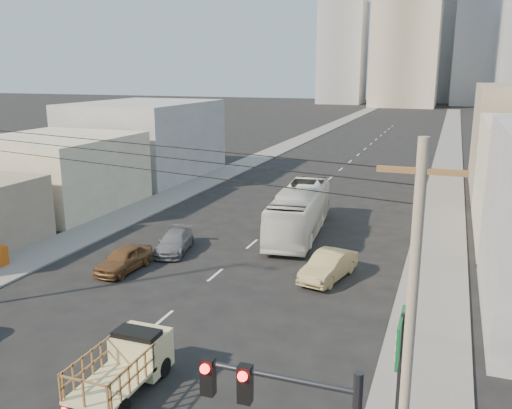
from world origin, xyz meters
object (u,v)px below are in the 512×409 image
Objects in this scene: green_sign at (399,356)px; sedan_tan at (328,266)px; city_bus at (299,211)px; flatbed_pickup at (125,362)px; sedan_brown at (124,259)px; utility_pole at (408,354)px; sedan_grey at (174,242)px.

sedan_tan is at bearing 109.51° from green_sign.
flatbed_pickup is at bearing -97.38° from city_bus.
green_sign is (16.40, -11.35, 3.04)m from sedan_brown.
utility_pole is (5.35, -16.63, 4.42)m from sedan_tan.
city_bus is 12.99m from sedan_brown.
sedan_grey is (1.13, 4.00, -0.07)m from sedan_brown.
sedan_grey is at bearing 131.16° from utility_pole.
utility_pole is at bearing -74.77° from city_bus.
flatbed_pickup is 9.97m from green_sign.
sedan_brown is 0.95× the size of sedan_grey.
city_bus is at bearing 112.00° from green_sign.
utility_pole reaches higher than sedan_brown.
sedan_brown is (-6.84, 10.30, -0.39)m from flatbed_pickup.
flatbed_pickup is 11.28m from utility_pole.
green_sign is (15.27, -15.35, 3.11)m from sedan_grey.
utility_pole is at bearing -82.33° from green_sign.
sedan_grey is at bearing 134.85° from green_sign.
city_bus reaches higher than sedan_brown.
sedan_grey is at bearing 76.65° from sedan_brown.
utility_pole is (0.34, -2.50, 1.44)m from green_sign.
green_sign is at bearing -57.96° from sedan_grey.
city_bus is 26.28m from utility_pole.
green_sign is at bearing 97.67° from utility_pole.
city_bus reaches higher than sedan_grey.
sedan_tan reaches higher than sedan_brown.
flatbed_pickup is 1.06× the size of sedan_brown.
sedan_grey is (-5.71, 14.30, -0.46)m from flatbed_pickup.
sedan_grey is (-6.43, -6.52, -1.01)m from city_bus.
green_sign reaches higher than sedan_brown.
green_sign reaches higher than flatbed_pickup.
sedan_grey is at bearing 111.77° from flatbed_pickup.
sedan_tan is (4.55, 13.08, -0.33)m from flatbed_pickup.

